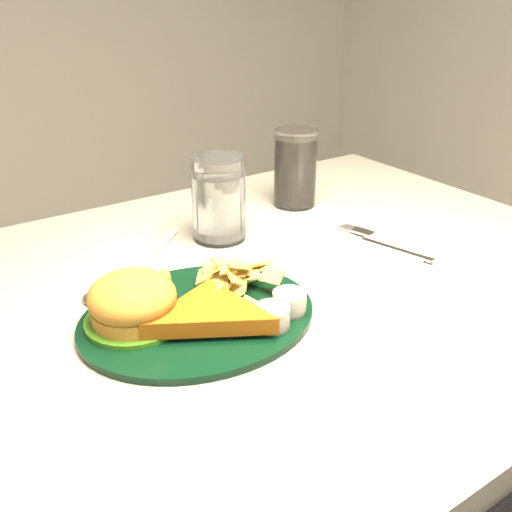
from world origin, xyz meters
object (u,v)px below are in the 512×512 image
Objects in this scene: table at (233,490)px; fork_napkin at (392,247)px; dinner_plate at (197,296)px; cola_glass at (295,168)px; water_glass at (219,199)px.

fork_napkin is at bearing -7.19° from table.
table is at bearing 35.34° from dinner_plate.
cola_glass is at bearing 37.50° from table.
cola_glass is 0.89× the size of fork_napkin.
table is at bearing -142.50° from cola_glass.
water_glass is (0.08, 0.16, 0.44)m from table.
fork_napkin is (0.20, -0.19, -0.06)m from water_glass.
dinner_plate is at bearing -143.80° from cola_glass.
water_glass is at bearing -164.88° from cola_glass.
cola_glass is at bearing 75.36° from fork_napkin.
dinner_plate is 0.25m from water_glass.
cola_glass is at bearing 15.12° from water_glass.
dinner_plate is at bearing -149.43° from table.
dinner_plate is 0.35m from fork_napkin.
table is 7.61× the size of fork_napkin.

